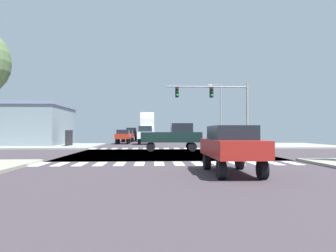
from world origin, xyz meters
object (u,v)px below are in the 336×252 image
object	(u,v)px
bank_building	(14,125)
sedan_leading_3	(231,145)
traffic_signal_mast	(216,99)
pickup_inner_2	(173,136)
street_lamp	(219,108)
suv_farside_1	(145,133)
sedan_crossing_1	(123,135)
sedan_trailing_4	(128,135)
pickup_outer_1	(132,133)
box_truck_nearside_1	(147,126)

from	to	relation	value
bank_building	sedan_leading_3	bearing A→B (deg)	-53.44
traffic_signal_mast	pickup_inner_2	xyz separation A→B (m)	(-4.46, -3.86, -3.52)
street_lamp	bank_building	size ratio (longest dim) A/B	0.56
bank_building	pickup_inner_2	world-z (taller)	bank_building
street_lamp	suv_farside_1	bearing A→B (deg)	179.82
suv_farside_1	sedan_crossing_1	world-z (taller)	suv_farside_1
traffic_signal_mast	street_lamp	bearing A→B (deg)	76.62
bank_building	sedan_trailing_4	distance (m)	17.29
sedan_crossing_1	traffic_signal_mast	bearing A→B (deg)	131.04
suv_farside_1	bank_building	bearing A→B (deg)	8.54
sedan_crossing_1	sedan_trailing_4	size ratio (longest dim) A/B	1.00
street_lamp	pickup_inner_2	bearing A→B (deg)	-116.11
pickup_outer_1	traffic_signal_mast	bearing A→B (deg)	109.24
traffic_signal_mast	pickup_outer_1	world-z (taller)	traffic_signal_mast
bank_building	box_truck_nearside_1	size ratio (longest dim) A/B	1.94
sedan_trailing_4	pickup_outer_1	bearing A→B (deg)	-90.00
sedan_trailing_4	street_lamp	bearing A→B (deg)	143.34
bank_building	sedan_leading_3	xyz separation A→B (m)	(19.68, -26.54, -1.36)
suv_farside_1	sedan_crossing_1	bearing A→B (deg)	-25.43
sedan_crossing_1	sedan_leading_3	bearing A→B (deg)	103.00
street_lamp	sedan_crossing_1	xyz separation A→B (m)	(-12.55, 1.46, -3.58)
street_lamp	suv_farside_1	xyz separation A→B (m)	(-9.55, 0.03, -3.30)
sedan_leading_3	pickup_inner_2	xyz separation A→B (m)	(-1.33, 14.82, 0.17)
traffic_signal_mast	box_truck_nearside_1	world-z (taller)	traffic_signal_mast
traffic_signal_mast	suv_farside_1	distance (m)	12.92
street_lamp	sedan_leading_3	distance (m)	29.61
box_truck_nearside_1	suv_farside_1	xyz separation A→B (m)	(0.00, -13.00, -1.17)
pickup_outer_1	pickup_inner_2	xyz separation A→B (m)	(5.67, -32.89, 0.00)
bank_building	pickup_inner_2	size ratio (longest dim) A/B	2.74
pickup_inner_2	bank_building	bearing A→B (deg)	-122.56
traffic_signal_mast	sedan_leading_3	world-z (taller)	traffic_signal_mast
box_truck_nearside_1	sedan_crossing_1	bearing A→B (deg)	75.47
street_lamp	suv_farside_1	distance (m)	10.11
bank_building	sedan_trailing_4	bearing A→B (deg)	42.61
box_truck_nearside_1	pickup_inner_2	distance (m)	27.24
box_truck_nearside_1	bank_building	bearing A→B (deg)	44.40
suv_farside_1	street_lamp	bearing A→B (deg)	179.82
street_lamp	sedan_leading_3	xyz separation A→B (m)	(-5.55, -28.87, -3.58)
pickup_outer_1	suv_farside_1	bearing A→B (deg)	99.06
sedan_trailing_4	bank_building	bearing A→B (deg)	42.61
box_truck_nearside_1	sedan_crossing_1	world-z (taller)	box_truck_nearside_1
sedan_crossing_1	pickup_inner_2	size ratio (longest dim) A/B	0.84
sedan_trailing_4	sedan_leading_3	bearing A→B (deg)	100.38
traffic_signal_mast	pickup_inner_2	size ratio (longest dim) A/B	1.57
sedan_crossing_1	pickup_inner_2	world-z (taller)	pickup_inner_2
bank_building	suv_farside_1	distance (m)	15.90
sedan_leading_3	traffic_signal_mast	bearing A→B (deg)	80.49
box_truck_nearside_1	sedan_crossing_1	distance (m)	12.05
sedan_leading_3	pickup_inner_2	world-z (taller)	pickup_inner_2
bank_building	box_truck_nearside_1	distance (m)	21.95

